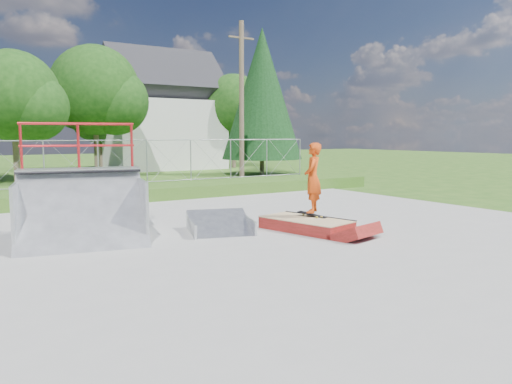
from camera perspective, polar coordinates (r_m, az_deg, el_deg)
ground at (r=11.07m, az=-2.86°, el=-6.43°), size 120.00×120.00×0.00m
concrete_pad at (r=11.07m, az=-2.86°, el=-6.33°), size 20.00×16.00×0.04m
grass_berm at (r=19.74m, az=-16.71°, el=-0.26°), size 24.00×3.00×0.50m
grind_box at (r=12.93m, az=5.73°, el=-3.79°), size 1.64×2.53×0.35m
quarter_pipe at (r=11.97m, az=-19.39°, el=0.92°), size 3.21×2.88×2.78m
flat_bank_ramp at (r=12.71m, az=-4.10°, el=-3.68°), size 1.95×2.02×0.47m
skateboard at (r=13.20m, az=6.45°, el=-2.63°), size 0.54×0.81×0.13m
skater at (r=13.09m, az=6.50°, el=1.31°), size 0.78×0.77×1.82m
chain_link_fence at (r=20.61m, az=-17.59°, el=3.20°), size 20.00×0.06×1.80m
gable_house at (r=38.20m, az=-10.69°, el=8.42°), size 8.40×6.08×8.94m
utility_pole at (r=24.98m, az=-1.66°, el=9.99°), size 0.24×0.24×8.00m
tree_left_near at (r=27.50m, az=-25.44°, el=9.55°), size 4.76×4.48×6.65m
tree_center at (r=30.39m, az=-17.34°, el=10.67°), size 5.44×5.12×7.60m
tree_right_far at (r=38.61m, az=-2.10°, el=9.55°), size 5.10×4.80×7.12m
tree_back_mid at (r=38.72m, az=-16.98°, el=7.92°), size 4.08×3.84×5.70m
conifer_tree at (r=31.67m, az=0.69°, el=11.15°), size 5.04×5.04×9.10m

